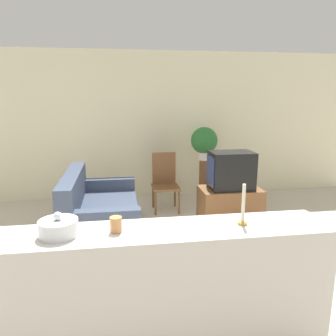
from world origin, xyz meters
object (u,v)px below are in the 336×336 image
Objects in this scene: couch at (99,215)px; television at (231,170)px; potted_plant at (204,141)px; decorative_bowl at (59,228)px; wooden_chair at (165,180)px.

television reaches higher than couch.
decorative_bowl is at bearing -118.19° from potted_plant.
potted_plant reaches higher than television.
television is at bearing 8.34° from couch.
potted_plant is at bearing 98.71° from television.
wooden_chair is 3.79× the size of decorative_bowl.
decorative_bowl reaches higher than wooden_chair.
decorative_bowl reaches higher than couch.
decorative_bowl is at bearing -129.01° from television.
decorative_bowl is (-2.07, -2.55, 0.27)m from television.
potted_plant is (1.81, 1.30, 0.80)m from couch.
couch is at bearing -144.27° from potted_plant.
television is at bearing 50.99° from decorative_bowl.
decorative_bowl is (-1.91, -3.57, -0.04)m from potted_plant.
decorative_bowl is at bearing -109.75° from wooden_chair.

